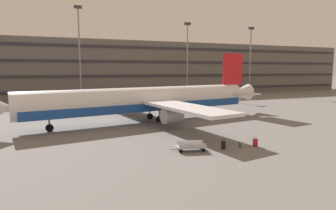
% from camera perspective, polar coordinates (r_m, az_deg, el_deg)
% --- Properties ---
extents(ground_plane, '(600.00, 600.00, 0.00)m').
position_cam_1_polar(ground_plane, '(40.27, -11.28, -3.56)').
color(ground_plane, slate).
extents(terminal_structure, '(175.44, 20.40, 15.36)m').
position_cam_1_polar(terminal_structure, '(85.88, -16.76, 7.05)').
color(terminal_structure, '#605B56').
rests_on(terminal_structure, ground_plane).
extents(airliner, '(39.53, 32.27, 10.14)m').
position_cam_1_polar(airliner, '(40.24, -3.96, 0.94)').
color(airliner, silver).
rests_on(airliner, ground_plane).
extents(light_mast_center_left, '(1.80, 0.50, 22.37)m').
position_cam_1_polar(light_mast_center_left, '(71.60, -17.54, 11.23)').
color(light_mast_center_left, gray).
rests_on(light_mast_center_left, ground_plane).
extents(light_mast_center_right, '(1.80, 0.50, 20.15)m').
position_cam_1_polar(light_mast_center_right, '(78.65, 3.93, 10.31)').
color(light_mast_center_right, gray).
rests_on(light_mast_center_right, ground_plane).
extents(light_mast_right, '(1.80, 0.50, 20.04)m').
position_cam_1_polar(light_mast_right, '(89.48, 16.35, 9.62)').
color(light_mast_right, gray).
rests_on(light_mast_right, ground_plane).
extents(suitcase_upright, '(0.43, 0.36, 0.99)m').
position_cam_1_polar(suitcase_upright, '(26.96, 11.14, -7.95)').
color(suitcase_upright, black).
rests_on(suitcase_upright, ground_plane).
extents(suitcase_teal, '(0.46, 0.33, 0.99)m').
position_cam_1_polar(suitcase_teal, '(28.72, 17.28, -7.24)').
color(suitcase_teal, '#B21E23').
rests_on(suitcase_teal, ground_plane).
extents(backpack_scuffed, '(0.36, 0.37, 0.50)m').
position_cam_1_polar(backpack_scuffed, '(28.16, 14.45, -7.83)').
color(backpack_scuffed, '#264C26').
rests_on(backpack_scuffed, ground_plane).
extents(baggage_cart, '(3.37, 1.88, 0.82)m').
position_cam_1_polar(baggage_cart, '(26.08, 4.68, -8.35)').
color(baggage_cart, '#B7B7BC').
rests_on(baggage_cart, ground_plane).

